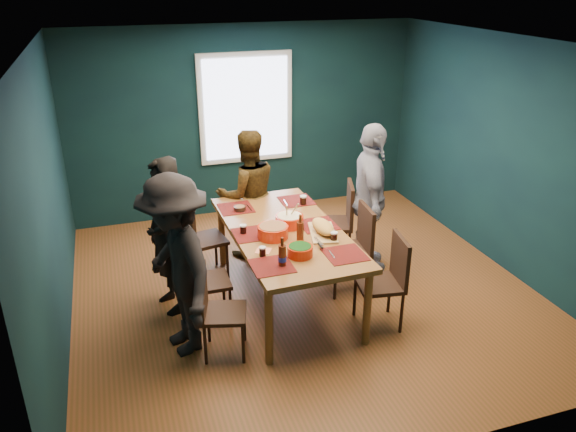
% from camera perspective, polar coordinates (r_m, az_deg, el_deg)
% --- Properties ---
extents(room, '(5.01, 5.01, 2.71)m').
position_cam_1_polar(room, '(6.11, 0.81, 4.90)').
color(room, brown).
rests_on(room, ground).
extents(dining_table, '(1.16, 2.24, 0.84)m').
position_cam_1_polar(dining_table, '(5.93, -0.25, -2.07)').
color(dining_table, olive).
rests_on(dining_table, floor).
extents(chair_left_far, '(0.50, 0.50, 0.96)m').
position_cam_1_polar(chair_left_far, '(6.53, -9.15, -1.82)').
color(chair_left_far, black).
rests_on(chair_left_far, floor).
extents(chair_left_mid, '(0.42, 0.42, 0.92)m').
position_cam_1_polar(chair_left_mid, '(5.73, -8.96, -5.96)').
color(chair_left_mid, black).
rests_on(chair_left_mid, floor).
extents(chair_left_near, '(0.50, 0.50, 0.89)m').
position_cam_1_polar(chair_left_near, '(5.25, -7.47, -9.00)').
color(chair_left_near, black).
rests_on(chair_left_near, floor).
extents(chair_right_far, '(0.57, 0.57, 1.01)m').
position_cam_1_polar(chair_right_far, '(6.87, 5.37, -0.04)').
color(chair_right_far, black).
rests_on(chair_right_far, floor).
extents(chair_right_mid, '(0.49, 0.49, 0.99)m').
position_cam_1_polar(chair_right_mid, '(6.26, 6.92, -2.66)').
color(chair_right_mid, black).
rests_on(chair_right_mid, floor).
extents(chair_right_near, '(0.50, 0.50, 0.97)m').
position_cam_1_polar(chair_right_near, '(5.69, 10.20, -5.91)').
color(chair_right_near, black).
rests_on(chair_right_near, floor).
extents(person_far_left, '(0.54, 0.69, 1.68)m').
position_cam_1_polar(person_far_left, '(5.88, -12.23, -2.04)').
color(person_far_left, black).
rests_on(person_far_left, floor).
extents(person_back, '(0.82, 0.65, 1.62)m').
position_cam_1_polar(person_back, '(6.92, -4.11, 2.21)').
color(person_back, black).
rests_on(person_back, floor).
extents(person_right, '(0.73, 1.13, 1.79)m').
position_cam_1_polar(person_right, '(6.60, 8.30, 1.72)').
color(person_right, white).
rests_on(person_right, floor).
extents(person_near_left, '(0.88, 1.25, 1.75)m').
position_cam_1_polar(person_near_left, '(5.20, -11.24, -5.04)').
color(person_near_left, black).
rests_on(person_near_left, floor).
extents(bowl_salad, '(0.31, 0.31, 0.13)m').
position_cam_1_polar(bowl_salad, '(5.69, -1.54, -1.56)').
color(bowl_salad, red).
rests_on(bowl_salad, dining_table).
extents(bowl_dumpling, '(0.30, 0.30, 0.28)m').
position_cam_1_polar(bowl_dumpling, '(5.95, 0.15, -0.42)').
color(bowl_dumpling, red).
rests_on(bowl_dumpling, dining_table).
extents(bowl_herbs, '(0.25, 0.25, 0.11)m').
position_cam_1_polar(bowl_herbs, '(5.34, 1.23, -3.52)').
color(bowl_herbs, red).
rests_on(bowl_herbs, dining_table).
extents(cutting_board, '(0.37, 0.65, 0.14)m').
position_cam_1_polar(cutting_board, '(5.79, 3.55, -1.23)').
color(cutting_board, tan).
rests_on(cutting_board, dining_table).
extents(small_bowl, '(0.14, 0.14, 0.06)m').
position_cam_1_polar(small_bowl, '(6.36, -4.91, 0.78)').
color(small_bowl, black).
rests_on(small_bowl, dining_table).
extents(beer_bottle_a, '(0.08, 0.08, 0.28)m').
position_cam_1_polar(beer_bottle_a, '(5.15, -0.59, -4.04)').
color(beer_bottle_a, '#4C1E0D').
rests_on(beer_bottle_a, dining_table).
extents(beer_bottle_b, '(0.07, 0.07, 0.28)m').
position_cam_1_polar(beer_bottle_b, '(5.61, 1.25, -1.50)').
color(beer_bottle_b, '#4C1E0D').
rests_on(beer_bottle_b, dining_table).
extents(cola_glass_a, '(0.07, 0.07, 0.09)m').
position_cam_1_polar(cola_glass_a, '(5.34, -2.61, -3.58)').
color(cola_glass_a, black).
rests_on(cola_glass_a, dining_table).
extents(cola_glass_b, '(0.07, 0.07, 0.10)m').
position_cam_1_polar(cola_glass_b, '(5.64, 4.70, -2.07)').
color(cola_glass_b, black).
rests_on(cola_glass_b, dining_table).
extents(cola_glass_c, '(0.08, 0.08, 0.11)m').
position_cam_1_polar(cola_glass_c, '(6.50, 1.55, 1.67)').
color(cola_glass_c, black).
rests_on(cola_glass_c, dining_table).
extents(cola_glass_d, '(0.07, 0.07, 0.10)m').
position_cam_1_polar(cola_glass_d, '(5.80, -4.58, -1.31)').
color(cola_glass_d, black).
rests_on(cola_glass_d, dining_table).
extents(napkin_a, '(0.18, 0.18, 0.00)m').
position_cam_1_polar(napkin_a, '(6.02, 3.15, -0.82)').
color(napkin_a, '#FF8B6B').
rests_on(napkin_a, dining_table).
extents(napkin_b, '(0.19, 0.19, 0.00)m').
position_cam_1_polar(napkin_b, '(5.46, -2.52, -3.54)').
color(napkin_b, '#FF8B6B').
rests_on(napkin_b, dining_table).
extents(napkin_c, '(0.19, 0.19, 0.00)m').
position_cam_1_polar(napkin_c, '(5.37, 5.20, -4.09)').
color(napkin_c, '#FF8B6B').
rests_on(napkin_c, dining_table).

